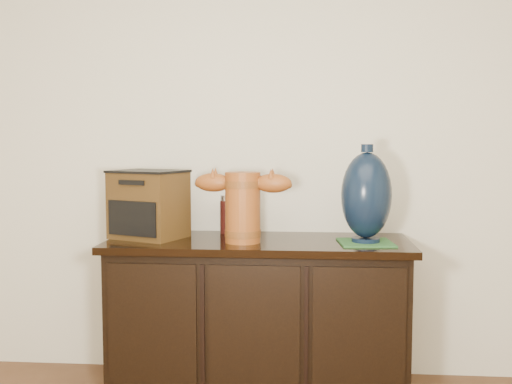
# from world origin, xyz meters

# --- Properties ---
(room) EXTENTS (5.00, 5.00, 5.00)m
(room) POSITION_xyz_m (0.00, 0.00, 1.30)
(room) COLOR #50311B
(room) RESTS_ON ground
(sideboard) EXTENTS (1.46, 0.56, 0.75)m
(sideboard) POSITION_xyz_m (0.00, 2.23, 0.39)
(sideboard) COLOR black
(sideboard) RESTS_ON ground
(terracotta_vessel) EXTENTS (0.47, 0.19, 0.33)m
(terracotta_vessel) POSITION_xyz_m (-0.07, 2.15, 0.94)
(terracotta_vessel) COLOR #9C511C
(terracotta_vessel) RESTS_ON sideboard
(tv_radio) EXTENTS (0.41, 0.38, 0.34)m
(tv_radio) POSITION_xyz_m (-0.55, 2.25, 0.92)
(tv_radio) COLOR #422B10
(tv_radio) RESTS_ON sideboard
(green_mat) EXTENTS (0.27, 0.27, 0.01)m
(green_mat) POSITION_xyz_m (0.51, 2.17, 0.76)
(green_mat) COLOR #2A5E2A
(green_mat) RESTS_ON sideboard
(lamp_base) EXTENTS (0.26, 0.26, 0.46)m
(lamp_base) POSITION_xyz_m (0.51, 2.17, 0.98)
(lamp_base) COLOR black
(lamp_base) RESTS_ON green_mat
(spray_can) EXTENTS (0.07, 0.07, 0.20)m
(spray_can) POSITION_xyz_m (-0.18, 2.42, 0.85)
(spray_can) COLOR #4F120D
(spray_can) RESTS_ON sideboard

